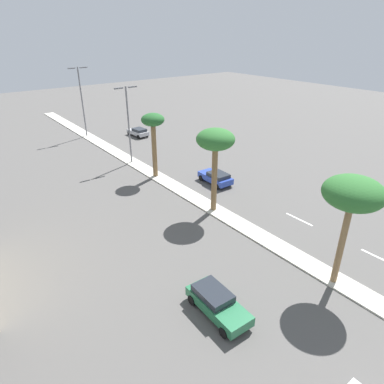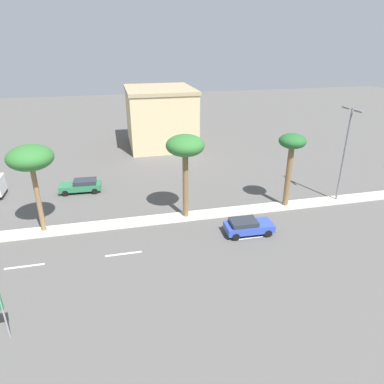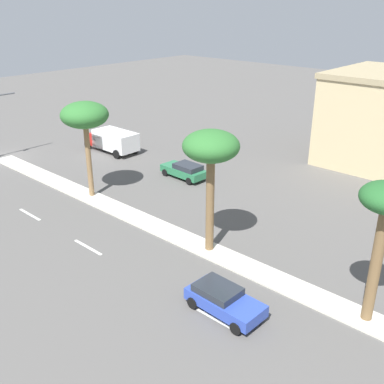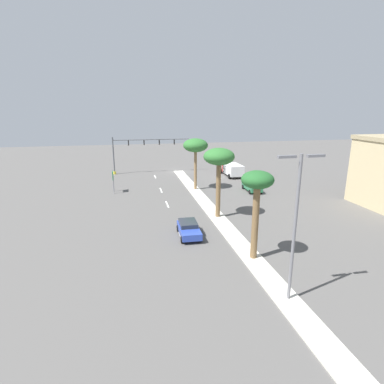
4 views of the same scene
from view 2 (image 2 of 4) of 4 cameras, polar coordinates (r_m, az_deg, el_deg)
name	(u,v)px [view 2 (image 2 of 4)]	position (r m, az deg, el deg)	size (l,w,h in m)	color
ground_plane	(221,213)	(33.80, 4.67, -3.45)	(160.00, 160.00, 0.00)	#565451
median_curb	(303,204)	(37.16, 17.57, -1.82)	(1.80, 78.21, 0.12)	beige
lane_stripe_far	(24,266)	(29.14, -25.60, -10.87)	(0.20, 2.80, 0.01)	silver
lane_stripe_trailing	(124,254)	(28.24, -11.07, -9.85)	(0.20, 2.80, 0.01)	silver
lane_stripe_right	(252,238)	(30.19, 9.67, -7.33)	(0.20, 2.80, 0.01)	silver
commercial_building	(160,117)	(54.78, -5.17, 12.06)	(11.49, 9.89, 8.67)	#C6B284
palm_tree_trailing	(30,159)	(30.83, -24.80, 4.87)	(3.65, 3.65, 7.60)	olive
palm_tree_outboard	(185,148)	(30.54, -1.11, 7.10)	(3.37, 3.37, 7.74)	brown
palm_tree_front	(292,147)	(34.24, 15.93, 7.04)	(2.53, 2.53, 7.24)	brown
street_lamp_trailing	(345,148)	(37.44, 23.69, 6.61)	(2.90, 0.24, 9.35)	slate
sedan_green_leading	(82,185)	(39.84, -17.53, 1.02)	(2.05, 4.41, 1.39)	#287047
sedan_blue_right	(248,226)	(30.37, 9.05, -5.49)	(2.07, 4.12, 1.35)	#2D47AD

